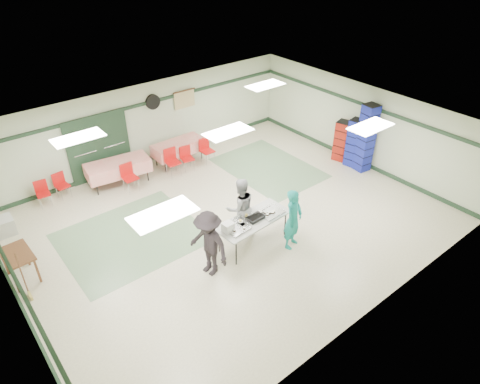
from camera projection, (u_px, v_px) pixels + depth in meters
floor at (230, 219)px, 11.96m from camera, size 11.00×11.00×0.00m
ceiling at (228, 131)px, 10.49m from camera, size 11.00×11.00×0.00m
wall_back at (146, 124)px, 14.17m from camera, size 11.00×0.00×11.00m
wall_front at (370, 272)px, 8.28m from camera, size 11.00×0.00×11.00m
wall_left at (6, 269)px, 8.33m from camera, size 0.00×9.00×9.00m
wall_right at (361, 124)px, 14.12m from camera, size 0.00×9.00×9.00m
trim_back at (144, 104)px, 13.77m from camera, size 11.00×0.06×0.10m
baseboard_back at (151, 158)px, 14.85m from camera, size 11.00×0.06×0.12m
baseboard_left at (25, 314)px, 9.05m from camera, size 0.06×9.00×0.12m
trim_right at (363, 104)px, 13.72m from camera, size 0.06×9.00×0.10m
baseboard_right at (354, 159)px, 14.81m from camera, size 0.06×9.00×0.12m
green_patch_a at (132, 237)px, 11.30m from camera, size 3.50×3.00×0.01m
green_patch_b at (268, 168)px, 14.41m from camera, size 2.50×3.50×0.01m
double_door_left at (84, 152)px, 13.13m from camera, size 0.90×0.06×2.10m
double_door_right at (113, 143)px, 13.63m from camera, size 0.90×0.06×2.10m
door_frame at (99, 147)px, 13.37m from camera, size 2.00×0.03×2.15m
wall_fan at (153, 102)px, 13.90m from camera, size 0.50×0.10×0.50m
scroll_banner at (184, 99)px, 14.64m from camera, size 0.80×0.02×0.60m
serving_table at (253, 221)px, 10.72m from camera, size 2.04×0.93×0.76m
sheet_tray_right at (271, 213)px, 10.91m from camera, size 0.64×0.51×0.02m
sheet_tray_mid at (246, 219)px, 10.68m from camera, size 0.57×0.45×0.02m
sheet_tray_left at (238, 229)px, 10.34m from camera, size 0.56×0.44×0.02m
baking_pan at (255, 218)px, 10.68m from camera, size 0.46×0.31×0.08m
foam_box_stack at (228, 227)px, 10.24m from camera, size 0.27×0.25×0.23m
volunteer_teal at (293, 219)px, 10.59m from camera, size 0.70×0.57×1.64m
volunteer_grey at (240, 208)px, 11.00m from camera, size 0.93×0.80×1.66m
volunteer_dark at (209, 244)px, 9.75m from camera, size 0.83×1.20×1.71m
dining_table_a at (178, 147)px, 14.44m from camera, size 1.77×0.81×0.77m
dining_table_b at (118, 167)px, 13.28m from camera, size 2.03×1.11×0.77m
chair_a at (186, 156)px, 14.07m from camera, size 0.44×0.44×0.82m
chair_b at (172, 159)px, 13.76m from camera, size 0.45×0.45×0.91m
chair_c at (206, 148)px, 14.48m from camera, size 0.41×0.41×0.87m
chair_d at (128, 174)px, 12.96m from camera, size 0.43×0.43×0.89m
chair_loose_a at (61, 183)px, 12.68m from camera, size 0.41×0.41×0.79m
chair_loose_b at (42, 191)px, 12.33m from camera, size 0.40×0.40×0.78m
crate_stack_blue_a at (354, 143)px, 14.15m from camera, size 0.49×0.49×1.64m
crate_stack_red at (342, 141)px, 14.55m from camera, size 0.53×0.53×1.41m
crate_stack_blue_b at (366, 138)px, 13.70m from camera, size 0.49×0.49×2.28m
printer_table at (17, 257)px, 9.69m from camera, size 0.64×0.96×0.74m
office_printer at (2, 227)px, 10.13m from camera, size 0.53×0.47×0.41m
broom at (22, 274)px, 9.18m from camera, size 0.05×0.21×1.30m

